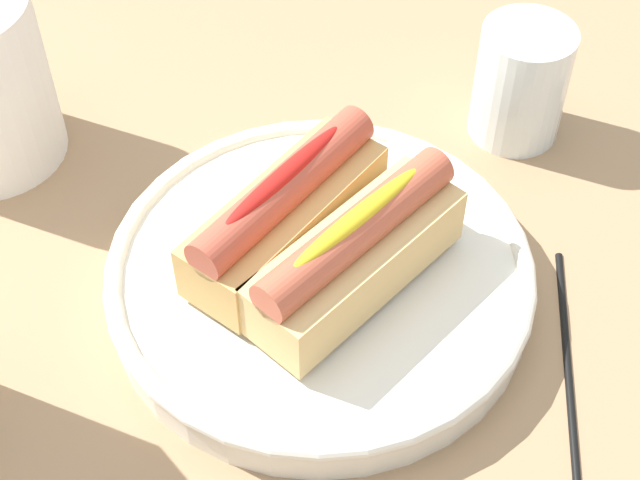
{
  "coord_description": "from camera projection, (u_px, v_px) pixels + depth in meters",
  "views": [
    {
      "loc": [
        -0.33,
        -0.21,
        0.5
      ],
      "look_at": [
        -0.01,
        0.01,
        0.05
      ],
      "focal_mm": 53.98,
      "sensor_mm": 36.0,
      "label": 1
    }
  ],
  "objects": [
    {
      "name": "ground_plane",
      "position": [
        343.0,
        290.0,
        0.63
      ],
      "size": [
        2.4,
        2.4,
        0.0
      ],
      "primitive_type": "plane",
      "color": "#9E7A56"
    },
    {
      "name": "serving_bowl",
      "position": [
        320.0,
        276.0,
        0.62
      ],
      "size": [
        0.27,
        0.27,
        0.03
      ],
      "color": "silver",
      "rests_on": "ground_plane"
    },
    {
      "name": "hotdog_front",
      "position": [
        356.0,
        253.0,
        0.57
      ],
      "size": [
        0.16,
        0.07,
        0.06
      ],
      "color": "#DBB270",
      "rests_on": "serving_bowl"
    },
    {
      "name": "hotdog_back",
      "position": [
        285.0,
        211.0,
        0.6
      ],
      "size": [
        0.15,
        0.06,
        0.06
      ],
      "color": "tan",
      "rests_on": "serving_bowl"
    },
    {
      "name": "water_glass",
      "position": [
        520.0,
        89.0,
        0.71
      ],
      "size": [
        0.07,
        0.07,
        0.09
      ],
      "color": "white",
      "rests_on": "ground_plane"
    },
    {
      "name": "chopstick_near",
      "position": [
        571.0,
        391.0,
        0.58
      ],
      "size": [
        0.2,
        0.11,
        0.01
      ],
      "primitive_type": "cylinder",
      "rotation": [
        0.0,
        1.57,
        0.49
      ],
      "color": "black",
      "rests_on": "ground_plane"
    }
  ]
}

